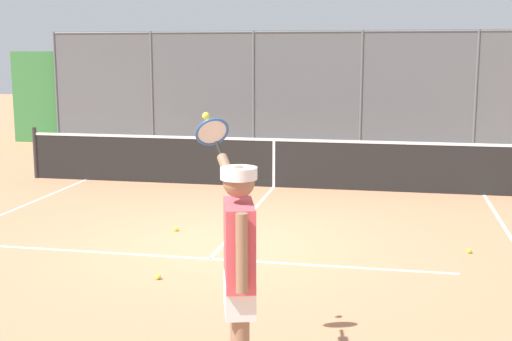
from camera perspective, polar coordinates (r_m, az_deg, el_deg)
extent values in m
plane|color=#B27551|center=(9.47, -2.76, -6.17)|extent=(60.00, 60.00, 0.00)
cube|color=white|center=(8.83, -3.85, -7.36)|extent=(6.16, 0.05, 0.01)
cube|color=white|center=(11.08, -0.61, -3.76)|extent=(0.05, 4.81, 0.01)
cylinder|color=#565B60|center=(18.14, 17.88, 6.15)|extent=(0.07, 0.07, 3.16)
cylinder|color=#565B60|center=(18.04, 8.78, 6.49)|extent=(0.07, 0.07, 3.16)
cylinder|color=#565B60|center=(18.39, -0.21, 6.67)|extent=(0.07, 0.07, 3.16)
cylinder|color=#565B60|center=(19.16, -8.66, 6.68)|extent=(0.07, 0.07, 3.16)
cylinder|color=#565B60|center=(20.31, -16.32, 6.58)|extent=(0.07, 0.07, 3.16)
cylinder|color=#565B60|center=(18.14, 4.31, 11.47)|extent=(14.28, 0.05, 0.05)
cube|color=#565B60|center=(18.16, 4.24, 6.60)|extent=(14.28, 0.02, 3.16)
cube|color=#387A3D|center=(18.82, 4.48, 5.89)|extent=(17.28, 0.90, 2.62)
cube|color=#ADADA8|center=(18.13, 4.11, 1.81)|extent=(15.28, 0.18, 0.15)
cylinder|color=#2D2D2D|center=(15.00, -17.93, 1.42)|extent=(0.09, 0.09, 1.07)
cube|color=black|center=(13.31, 1.51, 0.54)|extent=(10.05, 0.02, 0.91)
cube|color=white|center=(13.24, 1.52, 2.59)|extent=(10.05, 0.04, 0.05)
cube|color=white|center=(13.31, 1.51, 0.54)|extent=(0.05, 0.04, 0.91)
cylinder|color=#8C664C|center=(5.39, -1.47, -13.15)|extent=(0.13, 0.13, 0.84)
cube|color=white|center=(5.13, -1.40, -10.27)|extent=(0.33, 0.48, 0.26)
cube|color=#DB4C56|center=(5.01, -1.42, -6.14)|extent=(0.34, 0.56, 0.61)
cylinder|color=#8C664C|center=(4.70, -1.20, -6.91)|extent=(0.08, 0.08, 0.56)
cylinder|color=#8C664C|center=(5.38, -2.26, -0.39)|extent=(0.29, 0.39, 0.31)
sphere|color=#8C664C|center=(4.90, -1.44, -0.96)|extent=(0.23, 0.23, 0.23)
cylinder|color=white|center=(4.89, -1.44, -0.23)|extent=(0.33, 0.33, 0.09)
cube|color=white|center=(5.02, -1.52, -0.36)|extent=(0.25, 0.26, 0.02)
cylinder|color=black|center=(5.59, -3.10, 1.75)|extent=(0.12, 0.16, 0.13)
torus|color=#28569E|center=(5.75, -3.68, 3.23)|extent=(0.35, 0.31, 0.26)
cylinder|color=silver|center=(5.75, -3.68, 3.23)|extent=(0.29, 0.25, 0.21)
sphere|color=#C1D138|center=(5.91, -4.20, 4.56)|extent=(0.07, 0.07, 0.07)
sphere|color=#CCDB33|center=(10.20, -6.69, -4.87)|extent=(0.07, 0.07, 0.07)
sphere|color=#C1D138|center=(8.12, -8.17, -8.77)|extent=(0.07, 0.07, 0.07)
sphere|color=#CCDB33|center=(9.47, 17.37, -6.41)|extent=(0.07, 0.07, 0.07)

